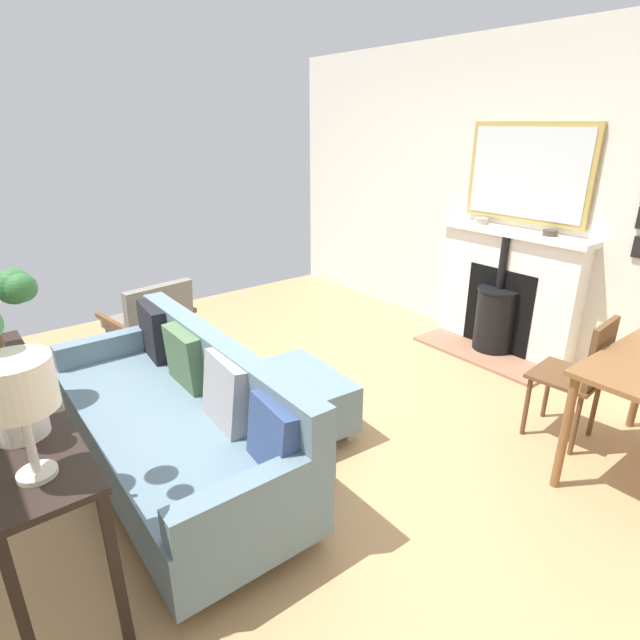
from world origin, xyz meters
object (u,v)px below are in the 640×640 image
at_px(fireplace, 503,299).
at_px(armchair_accent, 152,317).
at_px(sofa, 179,419).
at_px(table_lamp_far_end, 17,389).
at_px(ottoman, 295,398).
at_px(mantel_bowl_far, 550,232).
at_px(dining_chair_near_fireplace, 582,371).
at_px(mantel_bowl_near, 481,221).
at_px(console_table, 11,415).

distance_m(fireplace, armchair_accent, 3.15).
xyz_separation_m(sofa, table_lamp_far_end, (0.81, 0.70, 0.79)).
height_order(fireplace, ottoman, fireplace).
bearing_deg(fireplace, mantel_bowl_far, 93.13).
height_order(mantel_bowl_far, dining_chair_near_fireplace, mantel_bowl_far).
height_order(sofa, table_lamp_far_end, table_lamp_far_end).
bearing_deg(mantel_bowl_far, armchair_accent, -38.10).
height_order(mantel_bowl_far, ottoman, mantel_bowl_far).
bearing_deg(armchair_accent, sofa, 74.21).
bearing_deg(mantel_bowl_far, dining_chair_near_fireplace, 41.88).
bearing_deg(table_lamp_far_end, mantel_bowl_near, -167.07).
bearing_deg(sofa, armchair_accent, -105.79).
xyz_separation_m(table_lamp_far_end, dining_chair_near_fireplace, (-2.98, 0.60, -0.63)).
bearing_deg(dining_chair_near_fireplace, fireplace, -128.12).
xyz_separation_m(sofa, ottoman, (-0.79, 0.08, -0.10)).
xyz_separation_m(mantel_bowl_far, armchair_accent, (2.64, -2.07, -0.74)).
distance_m(fireplace, console_table, 3.90).
xyz_separation_m(console_table, table_lamp_far_end, (0.00, 0.70, 0.45)).
bearing_deg(dining_chair_near_fireplace, mantel_bowl_near, -121.85).
bearing_deg(mantel_bowl_near, console_table, 2.84).
height_order(fireplace, dining_chair_near_fireplace, fireplace).
distance_m(mantel_bowl_near, table_lamp_far_end, 4.01).
height_order(armchair_accent, console_table, console_table).
relative_size(ottoman, dining_chair_near_fireplace, 0.90).
relative_size(sofa, dining_chair_near_fireplace, 2.41).
height_order(mantel_bowl_near, armchair_accent, mantel_bowl_near).
relative_size(mantel_bowl_near, armchair_accent, 0.16).
bearing_deg(dining_chair_near_fireplace, mantel_bowl_far, -138.12).
bearing_deg(sofa, ottoman, 174.28).
bearing_deg(console_table, armchair_accent, -128.34).
height_order(sofa, armchair_accent, sofa).
xyz_separation_m(armchair_accent, console_table, (1.27, 1.60, 0.28)).
bearing_deg(console_table, mantel_bowl_far, 173.15).
distance_m(mantel_bowl_near, mantel_bowl_far, 0.66).
bearing_deg(sofa, console_table, 0.15).
bearing_deg(mantel_bowl_far, sofa, -8.66).
bearing_deg(armchair_accent, fireplace, 146.41).
xyz_separation_m(mantel_bowl_near, ottoman, (2.31, 0.27, -0.91)).
distance_m(sofa, table_lamp_far_end, 1.34).
xyz_separation_m(mantel_bowl_far, sofa, (3.09, -0.47, -0.80)).
bearing_deg(armchair_accent, dining_chair_near_fireplace, 120.49).
bearing_deg(mantel_bowl_near, table_lamp_far_end, 12.93).
xyz_separation_m(fireplace, table_lamp_far_end, (3.89, 0.56, 0.65)).
distance_m(fireplace, mantel_bowl_far, 0.74).
bearing_deg(dining_chair_near_fireplace, sofa, -31.12).
bearing_deg(ottoman, sofa, -5.72).
distance_m(mantel_bowl_near, console_table, 3.94).
relative_size(fireplace, mantel_bowl_near, 11.66).
bearing_deg(table_lamp_far_end, ottoman, -158.62).
xyz_separation_m(sofa, armchair_accent, (-0.45, -1.60, 0.06)).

